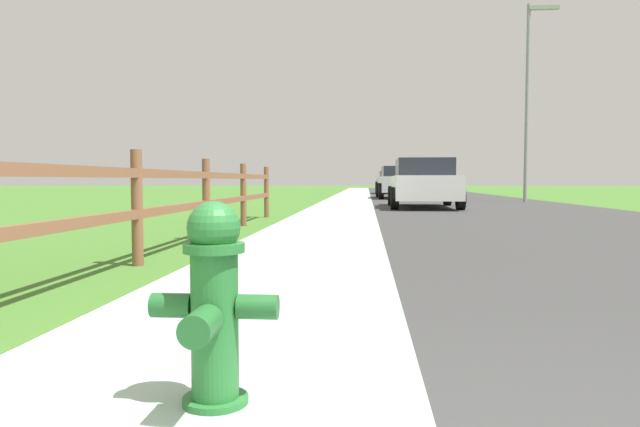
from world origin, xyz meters
TOP-DOWN VIEW (x-y plane):
  - ground_plane at (0.00, 25.00)m, footprint 120.00×120.00m
  - road_asphalt at (3.50, 27.00)m, footprint 7.00×66.00m
  - curb_concrete at (-3.00, 27.00)m, footprint 6.00×66.00m
  - grass_verge at (-4.50, 27.00)m, footprint 5.00×66.00m
  - fire_hydrant at (-0.81, 0.86)m, footprint 0.48×0.39m
  - rail_fence at (-2.47, 5.46)m, footprint 0.11×12.36m
  - parked_suv_white at (1.51, 16.69)m, footprint 2.10×4.68m
  - parked_car_silver at (1.32, 25.72)m, footprint 2.15×4.64m
  - parked_car_blue at (1.42, 35.01)m, footprint 2.13×4.30m
  - parked_car_red at (2.28, 45.30)m, footprint 1.98×4.95m
  - street_lamp at (5.95, 21.47)m, footprint 1.17×0.20m

SIDE VIEW (x-z plane):
  - ground_plane at x=0.00m, z-range 0.00..0.00m
  - road_asphalt at x=3.50m, z-range 0.00..0.01m
  - curb_concrete at x=-3.00m, z-range 0.00..0.01m
  - grass_verge at x=-4.50m, z-range 0.00..0.01m
  - fire_hydrant at x=-0.81m, z-range 0.01..0.78m
  - rail_fence at x=-2.47m, z-range 0.09..1.24m
  - parked_car_blue at x=1.42m, z-range 0.03..1.43m
  - parked_suv_white at x=1.51m, z-range 0.01..1.50m
  - parked_car_silver at x=1.32m, z-range 0.02..1.50m
  - parked_car_red at x=2.28m, z-range 0.02..1.56m
  - street_lamp at x=5.95m, z-range 0.62..8.10m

